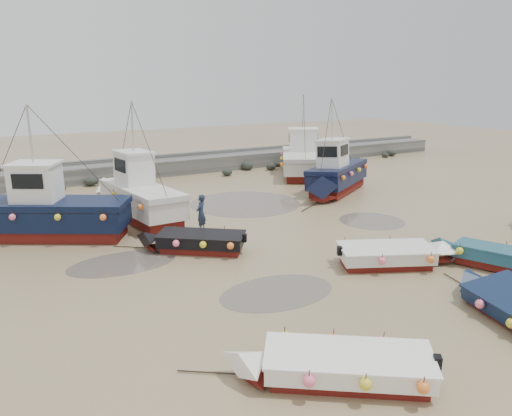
{
  "coord_description": "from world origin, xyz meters",
  "views": [
    {
      "loc": [
        -12.93,
        -15.47,
        7.24
      ],
      "look_at": [
        -1.1,
        4.24,
        1.4
      ],
      "focal_mm": 35.0,
      "sensor_mm": 36.0,
      "label": 1
    }
  ],
  "objects_px": {
    "dinghy_2": "(490,253)",
    "cabin_boat_1": "(136,194)",
    "cabin_boat_0": "(45,211)",
    "dinghy_0": "(333,362)",
    "dinghy_4": "(193,239)",
    "person": "(202,231)",
    "cabin_boat_3": "(303,158)",
    "cabin_boat_2": "(336,173)",
    "dinghy_5": "(395,253)"
  },
  "relations": [
    {
      "from": "cabin_boat_2",
      "to": "dinghy_0",
      "type": "bearing_deg",
      "value": 109.46
    },
    {
      "from": "dinghy_4",
      "to": "cabin_boat_2",
      "type": "distance_m",
      "value": 14.1
    },
    {
      "from": "dinghy_2",
      "to": "dinghy_5",
      "type": "distance_m",
      "value": 3.82
    },
    {
      "from": "dinghy_4",
      "to": "cabin_boat_1",
      "type": "relative_size",
      "value": 0.53
    },
    {
      "from": "cabin_boat_2",
      "to": "cabin_boat_3",
      "type": "relative_size",
      "value": 0.88
    },
    {
      "from": "person",
      "to": "cabin_boat_0",
      "type": "bearing_deg",
      "value": -64.37
    },
    {
      "from": "dinghy_4",
      "to": "cabin_boat_0",
      "type": "height_order",
      "value": "cabin_boat_0"
    },
    {
      "from": "dinghy_5",
      "to": "cabin_boat_0",
      "type": "height_order",
      "value": "cabin_boat_0"
    },
    {
      "from": "cabin_boat_1",
      "to": "cabin_boat_3",
      "type": "distance_m",
      "value": 16.77
    },
    {
      "from": "cabin_boat_1",
      "to": "dinghy_0",
      "type": "bearing_deg",
      "value": -98.25
    },
    {
      "from": "dinghy_2",
      "to": "dinghy_4",
      "type": "bearing_deg",
      "value": 119.41
    },
    {
      "from": "dinghy_0",
      "to": "cabin_boat_2",
      "type": "xyz_separation_m",
      "value": [
        13.89,
        16.65,
        0.83
      ]
    },
    {
      "from": "dinghy_0",
      "to": "cabin_boat_3",
      "type": "relative_size",
      "value": 0.57
    },
    {
      "from": "cabin_boat_1",
      "to": "cabin_boat_0",
      "type": "bearing_deg",
      "value": -170.78
    },
    {
      "from": "cabin_boat_0",
      "to": "cabin_boat_2",
      "type": "relative_size",
      "value": 1.02
    },
    {
      "from": "dinghy_5",
      "to": "cabin_boat_3",
      "type": "xyz_separation_m",
      "value": [
        9.02,
        18.58,
        0.77
      ]
    },
    {
      "from": "dinghy_0",
      "to": "cabin_boat_1",
      "type": "bearing_deg",
      "value": 34.39
    },
    {
      "from": "cabin_boat_1",
      "to": "person",
      "type": "height_order",
      "value": "cabin_boat_1"
    },
    {
      "from": "dinghy_4",
      "to": "dinghy_5",
      "type": "bearing_deg",
      "value": -94.29
    },
    {
      "from": "cabin_boat_0",
      "to": "dinghy_5",
      "type": "bearing_deg",
      "value": -102.64
    },
    {
      "from": "cabin_boat_1",
      "to": "person",
      "type": "distance_m",
      "value": 4.66
    },
    {
      "from": "dinghy_2",
      "to": "dinghy_4",
      "type": "distance_m",
      "value": 12.3
    },
    {
      "from": "cabin_boat_2",
      "to": "cabin_boat_0",
      "type": "bearing_deg",
      "value": 61.01
    },
    {
      "from": "dinghy_2",
      "to": "dinghy_4",
      "type": "xyz_separation_m",
      "value": [
        -9.45,
        7.87,
        -0.01
      ]
    },
    {
      "from": "dinghy_2",
      "to": "dinghy_4",
      "type": "height_order",
      "value": "same"
    },
    {
      "from": "cabin_boat_0",
      "to": "cabin_boat_1",
      "type": "height_order",
      "value": "same"
    },
    {
      "from": "cabin_boat_1",
      "to": "cabin_boat_2",
      "type": "distance_m",
      "value": 13.22
    },
    {
      "from": "dinghy_5",
      "to": "person",
      "type": "height_order",
      "value": "dinghy_5"
    },
    {
      "from": "dinghy_2",
      "to": "person",
      "type": "xyz_separation_m",
      "value": [
        -7.86,
        10.47,
        -0.55
      ]
    },
    {
      "from": "dinghy_4",
      "to": "person",
      "type": "xyz_separation_m",
      "value": [
        1.59,
        2.6,
        -0.55
      ]
    },
    {
      "from": "dinghy_2",
      "to": "cabin_boat_2",
      "type": "distance_m",
      "value": 14.12
    },
    {
      "from": "dinghy_5",
      "to": "cabin_boat_3",
      "type": "bearing_deg",
      "value": -179.76
    },
    {
      "from": "cabin_boat_3",
      "to": "dinghy_4",
      "type": "bearing_deg",
      "value": -106.26
    },
    {
      "from": "cabin_boat_0",
      "to": "person",
      "type": "height_order",
      "value": "cabin_boat_0"
    },
    {
      "from": "dinghy_0",
      "to": "cabin_boat_1",
      "type": "xyz_separation_m",
      "value": [
        0.7,
        17.42,
        0.82
      ]
    },
    {
      "from": "person",
      "to": "cabin_boat_3",
      "type": "bearing_deg",
      "value": 173.81
    },
    {
      "from": "cabin_boat_0",
      "to": "dinghy_4",
      "type": "bearing_deg",
      "value": -103.8
    },
    {
      "from": "cabin_boat_2",
      "to": "cabin_boat_1",
      "type": "bearing_deg",
      "value": 55.95
    },
    {
      "from": "dinghy_2",
      "to": "cabin_boat_1",
      "type": "distance_m",
      "value": 17.51
    },
    {
      "from": "dinghy_4",
      "to": "cabin_boat_3",
      "type": "height_order",
      "value": "cabin_boat_3"
    },
    {
      "from": "dinghy_2",
      "to": "cabin_boat_0",
      "type": "height_order",
      "value": "cabin_boat_0"
    },
    {
      "from": "dinghy_5",
      "to": "cabin_boat_1",
      "type": "bearing_deg",
      "value": -125.95
    },
    {
      "from": "dinghy_0",
      "to": "cabin_boat_3",
      "type": "distance_m",
      "value": 28.67
    },
    {
      "from": "cabin_boat_3",
      "to": "cabin_boat_1",
      "type": "bearing_deg",
      "value": -124.68
    },
    {
      "from": "cabin_boat_1",
      "to": "cabin_boat_3",
      "type": "height_order",
      "value": "same"
    },
    {
      "from": "dinghy_4",
      "to": "cabin_boat_1",
      "type": "distance_m",
      "value": 6.65
    },
    {
      "from": "dinghy_4",
      "to": "dinghy_5",
      "type": "height_order",
      "value": "same"
    },
    {
      "from": "dinghy_2",
      "to": "cabin_boat_3",
      "type": "height_order",
      "value": "cabin_boat_3"
    },
    {
      "from": "dinghy_0",
      "to": "cabin_boat_0",
      "type": "height_order",
      "value": "cabin_boat_0"
    },
    {
      "from": "dinghy_0",
      "to": "dinghy_5",
      "type": "distance_m",
      "value": 8.83
    }
  ]
}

